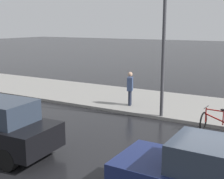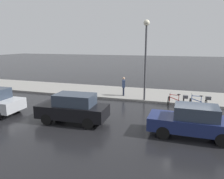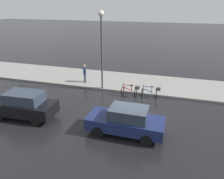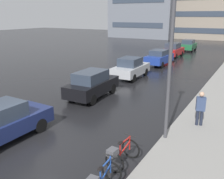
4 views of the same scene
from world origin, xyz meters
name	(u,v)px [view 1 (image 1 of 4)]	position (x,y,z in m)	size (l,w,h in m)	color
sidewalk_kerb	(67,91)	(6.00, 10.00, 0.07)	(4.80, 60.00, 0.14)	gray
bicycle_second	(222,121)	(3.04, 0.70, 0.50)	(0.82, 1.40, 0.97)	black
pedestrian	(130,88)	(4.69, 5.22, 0.98)	(0.46, 0.35, 1.74)	#1E2333
streetlamp	(165,14)	(3.75, 3.27, 4.31)	(0.45, 0.45, 6.26)	#424247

